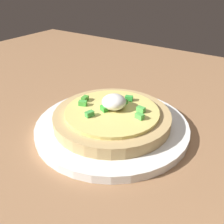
% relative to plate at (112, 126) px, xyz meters
% --- Properties ---
extents(dining_table, '(1.21, 0.86, 0.03)m').
position_rel_plate_xyz_m(dining_table, '(-0.06, 0.08, -0.02)').
color(dining_table, '#926846').
rests_on(dining_table, ground).
extents(plate, '(0.25, 0.25, 0.01)m').
position_rel_plate_xyz_m(plate, '(0.00, 0.00, 0.00)').
color(plate, white).
rests_on(plate, dining_table).
extents(pizza, '(0.19, 0.19, 0.05)m').
position_rel_plate_xyz_m(pizza, '(-0.00, 0.00, 0.02)').
color(pizza, tan).
rests_on(pizza, plate).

